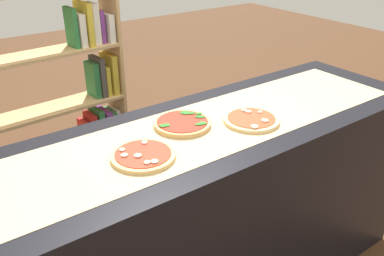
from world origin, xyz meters
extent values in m
cube|color=black|center=(0.00, 0.00, 0.48)|extent=(2.39, 0.67, 0.95)
cube|color=tan|center=(0.00, 0.00, 0.96)|extent=(2.13, 0.47, 0.00)
cylinder|color=#DBB26B|center=(-0.27, -0.06, 0.96)|extent=(0.24, 0.24, 0.02)
cylinder|color=red|center=(-0.27, -0.06, 0.97)|extent=(0.21, 0.21, 0.00)
cylinder|color=#C6B28E|center=(-0.32, 0.00, 0.98)|extent=(0.02, 0.02, 0.01)
cylinder|color=#C6B28E|center=(-0.29, -0.07, 0.98)|extent=(0.03, 0.03, 0.01)
cylinder|color=#C6B28E|center=(-0.29, -0.13, 0.98)|extent=(0.02, 0.02, 0.01)
cylinder|color=#C6B28E|center=(-0.33, -0.04, 0.98)|extent=(0.03, 0.03, 0.01)
cylinder|color=#C6B28E|center=(-0.27, -0.14, 0.98)|extent=(0.03, 0.03, 0.01)
cylinder|color=#C6B28E|center=(-0.23, 0.00, 0.98)|extent=(0.02, 0.02, 0.01)
cylinder|color=tan|center=(0.00, 0.07, 0.97)|extent=(0.25, 0.25, 0.02)
cylinder|color=#AD2314|center=(0.00, 0.07, 0.98)|extent=(0.22, 0.22, 0.00)
ellipsoid|color=#286B23|center=(0.04, 0.00, 0.98)|extent=(0.05, 0.03, 0.00)
ellipsoid|color=#286B23|center=(0.06, 0.14, 0.98)|extent=(0.04, 0.04, 0.00)
ellipsoid|color=#286B23|center=(0.06, 0.00, 0.98)|extent=(0.04, 0.04, 0.00)
ellipsoid|color=#286B23|center=(0.06, 0.12, 0.98)|extent=(0.05, 0.05, 0.00)
ellipsoid|color=#286B23|center=(-0.08, 0.07, 0.98)|extent=(0.03, 0.04, 0.00)
ellipsoid|color=#286B23|center=(0.07, 0.11, 0.98)|extent=(0.04, 0.03, 0.00)
ellipsoid|color=#286B23|center=(0.05, 0.13, 0.98)|extent=(0.04, 0.05, 0.00)
ellipsoid|color=#286B23|center=(0.08, 0.06, 0.98)|extent=(0.05, 0.05, 0.00)
ellipsoid|color=#286B23|center=(-0.09, 0.08, 0.98)|extent=(0.04, 0.04, 0.00)
ellipsoid|color=#286B23|center=(0.10, 0.09, 0.98)|extent=(0.03, 0.02, 0.00)
cylinder|color=#E5C17F|center=(0.27, -0.07, 0.96)|extent=(0.25, 0.25, 0.02)
cylinder|color=red|center=(0.27, -0.07, 0.97)|extent=(0.21, 0.21, 0.00)
cylinder|color=#C6B28E|center=(0.29, -0.02, 0.98)|extent=(0.03, 0.03, 0.01)
cylinder|color=#C6B28E|center=(0.21, -0.15, 0.98)|extent=(0.03, 0.03, 0.01)
cylinder|color=#C6B28E|center=(0.33, -0.06, 0.98)|extent=(0.02, 0.02, 0.01)
cylinder|color=#C6B28E|center=(0.29, 0.00, 0.98)|extent=(0.03, 0.03, 0.01)
cylinder|color=#C6B28E|center=(0.29, -0.13, 0.98)|extent=(0.03, 0.03, 0.01)
cube|color=tan|center=(0.22, 1.18, 0.70)|extent=(0.04, 0.22, 1.40)
cube|color=tan|center=(-0.21, 1.15, 0.01)|extent=(0.86, 0.29, 0.02)
cube|color=orange|center=(0.18, 1.18, 0.13)|extent=(0.04, 0.13, 0.23)
cube|color=orange|center=(0.15, 1.18, 0.12)|extent=(0.04, 0.18, 0.20)
cube|color=#2D753D|center=(0.11, 1.17, 0.11)|extent=(0.04, 0.15, 0.18)
cube|color=orange|center=(0.06, 1.17, 0.12)|extent=(0.05, 0.19, 0.20)
cube|color=tan|center=(-0.21, 1.15, 0.36)|extent=(0.86, 0.29, 0.02)
cube|color=silver|center=(0.19, 1.18, 0.48)|extent=(0.04, 0.14, 0.22)
cube|color=#2D753D|center=(0.15, 1.18, 0.47)|extent=(0.05, 0.16, 0.22)
cube|color=#753384|center=(0.11, 1.17, 0.48)|extent=(0.06, 0.18, 0.23)
cube|color=#2D753D|center=(0.06, 1.17, 0.49)|extent=(0.05, 0.17, 0.26)
cube|color=#B22823|center=(0.01, 1.17, 0.48)|extent=(0.05, 0.15, 0.23)
cube|color=#B22823|center=(-0.04, 1.16, 0.46)|extent=(0.04, 0.17, 0.19)
cube|color=tan|center=(-0.21, 1.15, 0.70)|extent=(0.86, 0.29, 0.02)
cube|color=gold|center=(0.18, 1.18, 0.84)|extent=(0.05, 0.18, 0.26)
cube|color=gold|center=(0.13, 1.18, 0.81)|extent=(0.04, 0.15, 0.19)
cube|color=#47423D|center=(0.10, 1.17, 0.84)|extent=(0.04, 0.16, 0.26)
cube|color=#2D753D|center=(0.06, 1.17, 0.83)|extent=(0.05, 0.14, 0.23)
cube|color=tan|center=(-0.21, 1.15, 1.05)|extent=(0.86, 0.29, 0.02)
cube|color=silver|center=(0.18, 1.18, 1.14)|extent=(0.05, 0.19, 0.17)
cube|color=#753384|center=(0.14, 1.18, 1.16)|extent=(0.04, 0.13, 0.20)
cube|color=silver|center=(0.09, 1.17, 1.18)|extent=(0.05, 0.14, 0.25)
cube|color=gold|center=(0.04, 1.17, 1.18)|extent=(0.05, 0.19, 0.26)
cube|color=silver|center=(0.00, 1.17, 1.16)|extent=(0.05, 0.16, 0.20)
cube|color=#2D753D|center=(-0.04, 1.16, 1.17)|extent=(0.04, 0.13, 0.23)
camera|label=1|loc=(-0.89, -1.24, 1.75)|focal=38.75mm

